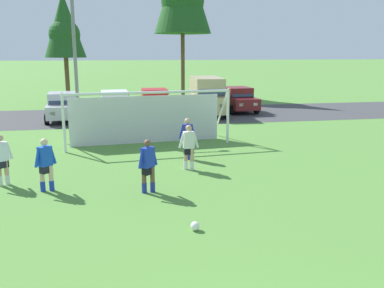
{
  "coord_description": "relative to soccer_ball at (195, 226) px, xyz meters",
  "views": [
    {
      "loc": [
        -1.68,
        -3.68,
        4.18
      ],
      "look_at": [
        0.97,
        10.08,
        1.12
      ],
      "focal_mm": 39.6,
      "sensor_mm": 36.0,
      "label": 1
    }
  ],
  "objects": [
    {
      "name": "ground_plane",
      "position": [
        -0.18,
        9.43,
        -0.11
      ],
      "size": [
        400.0,
        400.0,
        0.0
      ],
      "primitive_type": "plane",
      "color": "#518438"
    },
    {
      "name": "parking_lot_strip",
      "position": [
        -0.18,
        18.89,
        -0.11
      ],
      "size": [
        52.0,
        8.4,
        0.01
      ],
      "primitive_type": "cube",
      "color": "#3D3D3F",
      "rests_on": "ground"
    },
    {
      "name": "soccer_ball",
      "position": [
        0.0,
        0.0,
        0.0
      ],
      "size": [
        0.22,
        0.22,
        0.22
      ],
      "color": "white",
      "rests_on": "ground"
    },
    {
      "name": "soccer_goal",
      "position": [
        -0.26,
        10.0,
        1.18
      ],
      "size": [
        7.56,
        2.59,
        2.57
      ],
      "color": "white",
      "rests_on": "ground"
    },
    {
      "name": "player_striker_near",
      "position": [
        -5.32,
        4.62,
        0.71
      ],
      "size": [
        0.66,
        0.48,
        1.64
      ],
      "color": "tan",
      "rests_on": "ground"
    },
    {
      "name": "player_midfield_center",
      "position": [
        -3.87,
        3.73,
        0.71
      ],
      "size": [
        0.63,
        0.53,
        1.64
      ],
      "color": "beige",
      "rests_on": "ground"
    },
    {
      "name": "player_defender_far",
      "position": [
        1.05,
        6.82,
        0.71
      ],
      "size": [
        0.67,
        0.45,
        1.64
      ],
      "color": "tan",
      "rests_on": "ground"
    },
    {
      "name": "player_winger_left",
      "position": [
        -0.84,
        3.01,
        0.71
      ],
      "size": [
        0.65,
        0.5,
        1.64
      ],
      "color": "brown",
      "rests_on": "ground"
    },
    {
      "name": "player_winger_right",
      "position": [
        0.82,
        5.28,
        0.71
      ],
      "size": [
        0.74,
        0.27,
        1.64
      ],
      "color": "tan",
      "rests_on": "ground"
    },
    {
      "name": "parked_car_slot_far_left",
      "position": [
        -4.77,
        17.75,
        0.77
      ],
      "size": [
        2.23,
        4.3,
        1.72
      ],
      "color": "#B2B2BC",
      "rests_on": "ground"
    },
    {
      "name": "parked_car_slot_left",
      "position": [
        -1.61,
        18.3,
        0.77
      ],
      "size": [
        2.18,
        4.27,
        1.72
      ],
      "color": "silver",
      "rests_on": "ground"
    },
    {
      "name": "parked_car_slot_center_left",
      "position": [
        1.06,
        19.27,
        0.77
      ],
      "size": [
        2.09,
        4.23,
        1.72
      ],
      "color": "red",
      "rests_on": "ground"
    },
    {
      "name": "parked_car_slot_center",
      "position": [
        4.46,
        18.33,
        1.23
      ],
      "size": [
        2.43,
        4.92,
        2.52
      ],
      "color": "tan",
      "rests_on": "ground"
    },
    {
      "name": "parked_car_slot_center_right",
      "position": [
        7.03,
        19.61,
        0.77
      ],
      "size": [
        2.17,
        4.27,
        1.72
      ],
      "color": "maroon",
      "rests_on": "ground"
    },
    {
      "name": "tree_left_edge",
      "position": [
        -5.35,
        27.61,
        6.01
      ],
      "size": [
        3.34,
        3.34,
        8.91
      ],
      "color": "brown",
      "rests_on": "ground"
    },
    {
      "name": "street_lamp",
      "position": [
        -3.4,
        13.85,
        3.56
      ],
      "size": [
        2.0,
        0.32,
        7.06
      ],
      "color": "slate",
      "rests_on": "ground"
    }
  ]
}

